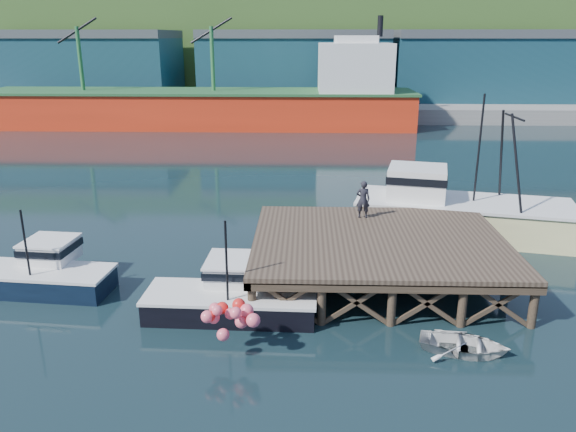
{
  "coord_description": "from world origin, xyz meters",
  "views": [
    {
      "loc": [
        1.94,
        -25.42,
        11.34
      ],
      "look_at": [
        1.06,
        2.0,
        2.52
      ],
      "focal_mm": 35.0,
      "sensor_mm": 36.0,
      "label": 1
    }
  ],
  "objects_px": {
    "boat_black": "(232,294)",
    "dinghy": "(464,345)",
    "boat_navy": "(42,272)",
    "trawler": "(459,207)",
    "dockworker": "(363,199)"
  },
  "relations": [
    {
      "from": "trawler",
      "to": "dockworker",
      "type": "distance_m",
      "value": 7.05
    },
    {
      "from": "dinghy",
      "to": "boat_navy",
      "type": "bearing_deg",
      "value": 90.13
    },
    {
      "from": "boat_black",
      "to": "dinghy",
      "type": "xyz_separation_m",
      "value": [
        9.09,
        -2.98,
        -0.48
      ]
    },
    {
      "from": "boat_black",
      "to": "dockworker",
      "type": "height_order",
      "value": "boat_black"
    },
    {
      "from": "boat_navy",
      "to": "dinghy",
      "type": "relative_size",
      "value": 2.1
    },
    {
      "from": "boat_navy",
      "to": "boat_black",
      "type": "height_order",
      "value": "boat_black"
    },
    {
      "from": "trawler",
      "to": "boat_navy",
      "type": "bearing_deg",
      "value": -146.1
    },
    {
      "from": "trawler",
      "to": "dinghy",
      "type": "relative_size",
      "value": 4.0
    },
    {
      "from": "dinghy",
      "to": "trawler",
      "type": "bearing_deg",
      "value": 2.65
    },
    {
      "from": "boat_black",
      "to": "dockworker",
      "type": "relative_size",
      "value": 3.65
    },
    {
      "from": "boat_black",
      "to": "dinghy",
      "type": "bearing_deg",
      "value": -16.29
    },
    {
      "from": "boat_black",
      "to": "dinghy",
      "type": "height_order",
      "value": "boat_black"
    },
    {
      "from": "boat_navy",
      "to": "trawler",
      "type": "bearing_deg",
      "value": 26.28
    },
    {
      "from": "boat_navy",
      "to": "boat_black",
      "type": "relative_size",
      "value": 0.94
    },
    {
      "from": "boat_black",
      "to": "dockworker",
      "type": "distance_m",
      "value": 9.47
    }
  ]
}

